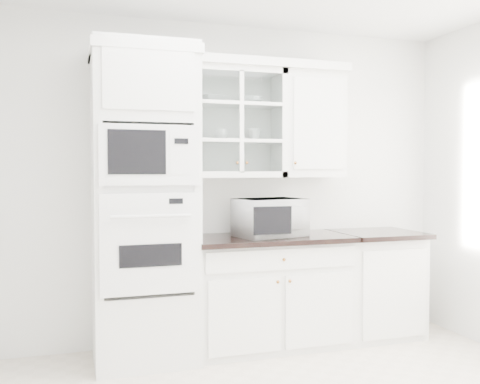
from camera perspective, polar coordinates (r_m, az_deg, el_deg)
name	(u,v)px	position (r m, az deg, el deg)	size (l,w,h in m)	color
room_shell	(285,119)	(3.37, 4.85, 7.78)	(4.00, 3.50, 2.70)	white
oven_column	(144,204)	(4.13, -10.19, -1.30)	(0.76, 0.68, 2.40)	white
base_cabinet_run	(269,290)	(4.52, 3.13, -10.42)	(1.32, 0.67, 0.92)	white
extra_base_cabinet	(375,283)	(4.95, 14.17, -9.35)	(0.72, 0.67, 0.92)	white
upper_cabinet_glass	(236,123)	(4.47, -0.48, 7.35)	(0.80, 0.33, 0.90)	white
upper_cabinet_solid	(310,125)	(4.71, 7.45, 7.07)	(0.55, 0.33, 0.90)	white
crown_molding	(224,63)	(4.49, -1.71, 13.59)	(2.14, 0.38, 0.07)	white
countertop_microwave	(269,217)	(4.38, 3.12, -2.71)	(0.53, 0.44, 0.31)	white
bowl_a	(211,99)	(4.44, -3.08, 9.83)	(0.24, 0.24, 0.06)	white
bowl_b	(250,101)	(4.53, 1.13, 9.70)	(0.20, 0.20, 0.06)	white
cup_a	(221,134)	(4.43, -2.01, 6.16)	(0.11, 0.11, 0.09)	white
cup_b	(254,134)	(4.52, 1.51, 6.16)	(0.11, 0.11, 0.10)	white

